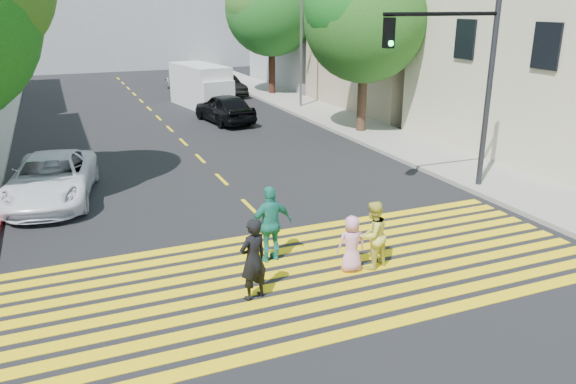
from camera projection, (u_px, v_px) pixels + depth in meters
ground at (344, 298)px, 11.64m from camera, size 120.00×120.00×0.00m
sidewalk_right at (353, 125)px, 27.84m from camera, size 3.00×60.00×0.15m
crosswalk at (317, 272)px, 12.75m from camera, size 13.40×5.30×0.01m
lane_line at (154, 113)px, 31.32m from camera, size 0.12×34.40×0.01m
building_right_tan at (422, 18)px, 32.14m from camera, size 10.00×10.00×10.00m
building_right_grey at (334, 15)px, 41.76m from camera, size 10.00×10.00×10.00m
backdrop_block at (100, 1)px, 51.71m from camera, size 30.00×8.00×12.00m
tree_right_near at (367, 14)px, 24.79m from camera, size 6.04×5.52×7.96m
tree_right_far at (272, 4)px, 35.72m from camera, size 6.89×6.53×8.58m
pedestrian_man at (253, 259)px, 11.39m from camera, size 0.74×0.60×1.75m
pedestrian_woman at (373, 235)px, 12.77m from camera, size 0.93×0.82×1.61m
pedestrian_child at (352, 244)px, 12.65m from camera, size 0.71×0.52×1.33m
pedestrian_extra at (271, 224)px, 13.08m from camera, size 1.12×0.55×1.85m
white_sedan at (51, 179)px, 17.19m from camera, size 3.18×5.43×1.42m
dark_car_near at (224, 108)px, 28.57m from camera, size 2.40×4.64×1.51m
silver_car at (185, 80)px, 39.45m from camera, size 2.26×4.81×1.36m
dark_car_parked at (226, 86)px, 36.91m from camera, size 2.00×4.22×1.34m
white_van at (202, 87)px, 32.81m from camera, size 2.69×5.40×2.43m
traffic_signal at (462, 72)px, 16.97m from camera, size 4.04×0.35×5.92m
street_lamp at (298, 22)px, 31.16m from camera, size 1.90×0.21×8.40m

